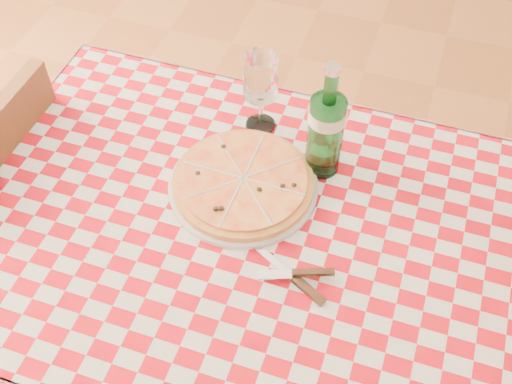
% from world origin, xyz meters
% --- Properties ---
extents(dining_table, '(1.20, 0.80, 0.75)m').
position_xyz_m(dining_table, '(0.00, 0.00, 0.66)').
color(dining_table, brown).
rests_on(dining_table, ground).
extents(tablecloth, '(1.30, 0.90, 0.01)m').
position_xyz_m(tablecloth, '(0.00, 0.00, 0.75)').
color(tablecloth, '#AC0A16').
rests_on(tablecloth, dining_table).
extents(chair_far, '(0.40, 0.40, 0.88)m').
position_xyz_m(chair_far, '(-0.73, 0.04, 0.50)').
color(chair_far, brown).
rests_on(chair_far, ground).
extents(pizza_plate, '(0.34, 0.34, 0.04)m').
position_xyz_m(pizza_plate, '(-0.07, 0.11, 0.78)').
color(pizza_plate, '#C27F40').
rests_on(pizza_plate, tablecloth).
extents(water_bottle, '(0.10, 0.10, 0.29)m').
position_xyz_m(water_bottle, '(0.08, 0.23, 0.90)').
color(water_bottle, '#175F24').
rests_on(water_bottle, tablecloth).
extents(wine_glass, '(0.08, 0.08, 0.20)m').
position_xyz_m(wine_glass, '(-0.09, 0.31, 0.86)').
color(wine_glass, white).
rests_on(wine_glass, tablecloth).
extents(cutlery, '(0.21, 0.18, 0.02)m').
position_xyz_m(cutlery, '(0.10, -0.08, 0.77)').
color(cutlery, silver).
rests_on(cutlery, tablecloth).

